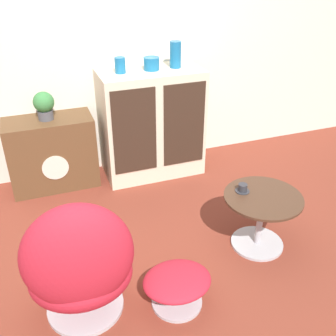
{
  "coord_description": "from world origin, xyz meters",
  "views": [
    {
      "loc": [
        -0.67,
        -1.78,
        1.93
      ],
      "look_at": [
        0.17,
        0.51,
        0.55
      ],
      "focal_mm": 42.0,
      "sensor_mm": 36.0,
      "label": 1
    }
  ],
  "objects": [
    {
      "name": "wall_back",
      "position": [
        0.0,
        1.71,
        1.3
      ],
      "size": [
        6.4,
        0.06,
        2.6
      ],
      "color": "silver",
      "rests_on": "ground_plane"
    },
    {
      "name": "teacup",
      "position": [
        0.62,
        0.22,
        0.45
      ],
      "size": [
        0.1,
        0.1,
        0.06
      ],
      "color": "#2D2D33",
      "rests_on": "coffee_table"
    },
    {
      "name": "vase_leftmost",
      "position": [
        0.09,
        1.44,
        1.06
      ],
      "size": [
        0.09,
        0.09,
        0.13
      ],
      "color": "#196699",
      "rests_on": "sideboard"
    },
    {
      "name": "coffee_table",
      "position": [
        0.73,
        0.11,
        0.27
      ],
      "size": [
        0.55,
        0.55,
        0.43
      ],
      "color": "#B7B7BC",
      "rests_on": "ground_plane"
    },
    {
      "name": "tv_console",
      "position": [
        -0.56,
        1.49,
        0.32
      ],
      "size": [
        0.75,
        0.38,
        0.65
      ],
      "color": "brown",
      "rests_on": "ground_plane"
    },
    {
      "name": "potted_plant",
      "position": [
        -0.57,
        1.49,
        0.78
      ],
      "size": [
        0.17,
        0.17,
        0.24
      ],
      "color": "#4C4C51",
      "rests_on": "tv_console"
    },
    {
      "name": "vase_inner_right",
      "position": [
        0.58,
        1.44,
        1.11
      ],
      "size": [
        0.1,
        0.1,
        0.23
      ],
      "color": "#196699",
      "rests_on": "sideboard"
    },
    {
      "name": "egg_chair",
      "position": [
        -0.57,
        -0.09,
        0.38
      ],
      "size": [
        0.65,
        0.6,
        0.83
      ],
      "color": "#B7B7BC",
      "rests_on": "ground_plane"
    },
    {
      "name": "ottoman",
      "position": [
        -0.03,
        -0.19,
        0.16
      ],
      "size": [
        0.42,
        0.36,
        0.23
      ],
      "color": "#B7B7BC",
      "rests_on": "ground_plane"
    },
    {
      "name": "ground_plane",
      "position": [
        0.0,
        0.0,
        0.0
      ],
      "size": [
        12.0,
        12.0,
        0.0
      ],
      "primitive_type": "plane",
      "color": "brown"
    },
    {
      "name": "sideboard",
      "position": [
        0.35,
        1.43,
        0.5
      ],
      "size": [
        0.91,
        0.49,
        0.99
      ],
      "color": "beige",
      "rests_on": "ground_plane"
    },
    {
      "name": "vase_inner_left",
      "position": [
        0.36,
        1.44,
        1.05
      ],
      "size": [
        0.14,
        0.14,
        0.11
      ],
      "color": "#196699",
      "rests_on": "sideboard"
    }
  ]
}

